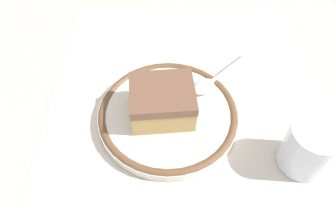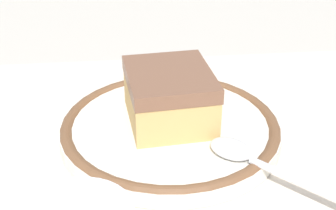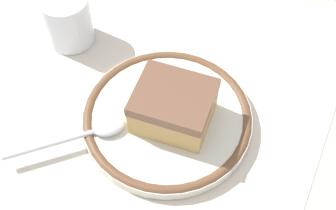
# 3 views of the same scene
# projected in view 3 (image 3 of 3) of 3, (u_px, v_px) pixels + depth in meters

# --- Properties ---
(ground_plane) EXTENTS (2.40, 2.40, 0.00)m
(ground_plane) POSITION_uv_depth(u_px,v_px,m) (150.00, 116.00, 0.59)
(ground_plane) COLOR #B7B2A8
(placemat) EXTENTS (0.55, 0.41, 0.00)m
(placemat) POSITION_uv_depth(u_px,v_px,m) (150.00, 116.00, 0.59)
(placemat) COLOR beige
(placemat) RESTS_ON ground_plane
(plate) EXTENTS (0.21, 0.21, 0.02)m
(plate) POSITION_uv_depth(u_px,v_px,m) (168.00, 117.00, 0.57)
(plate) COLOR silver
(plate) RESTS_ON placemat
(cake_slice) EXTENTS (0.08, 0.10, 0.05)m
(cake_slice) POSITION_uv_depth(u_px,v_px,m) (174.00, 106.00, 0.55)
(cake_slice) COLOR tan
(cake_slice) RESTS_ON plate
(spoon) EXTENTS (0.11, 0.12, 0.01)m
(spoon) POSITION_uv_depth(u_px,v_px,m) (93.00, 131.00, 0.55)
(spoon) COLOR silver
(spoon) RESTS_ON plate
(cup) EXTENTS (0.06, 0.06, 0.07)m
(cup) POSITION_uv_depth(u_px,v_px,m) (68.00, 22.00, 0.63)
(cup) COLOR silver
(cup) RESTS_ON placemat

